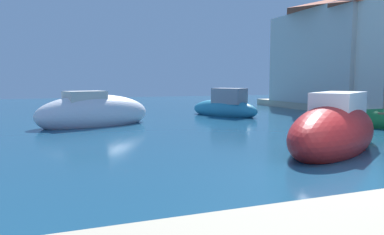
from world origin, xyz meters
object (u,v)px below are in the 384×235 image
waterfront_building_annex (376,49)px  moored_boat_5 (225,107)px  moored_boat_0 (334,130)px  moored_boat_1 (94,113)px  waterfront_building_far (338,50)px

waterfront_building_annex → moored_boat_5: bearing=170.8°
moored_boat_5 → moored_boat_0: bearing=144.8°
moored_boat_1 → moored_boat_5: size_ratio=1.24×
moored_boat_0 → waterfront_building_annex: bearing=-174.8°
moored_boat_0 → moored_boat_5: 10.98m
moored_boat_1 → waterfront_building_far: waterfront_building_far is taller
moored_boat_0 → waterfront_building_far: 17.50m
waterfront_building_annex → waterfront_building_far: (0.00, 3.41, 0.22)m
moored_boat_1 → waterfront_building_annex: 18.29m
waterfront_building_far → moored_boat_0: bearing=-132.1°
moored_boat_0 → waterfront_building_annex: waterfront_building_annex is taller
moored_boat_0 → moored_boat_1: moored_boat_0 is taller
waterfront_building_annex → waterfront_building_far: bearing=90.0°
moored_boat_5 → waterfront_building_far: 10.91m
moored_boat_5 → waterfront_building_annex: bearing=-127.0°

